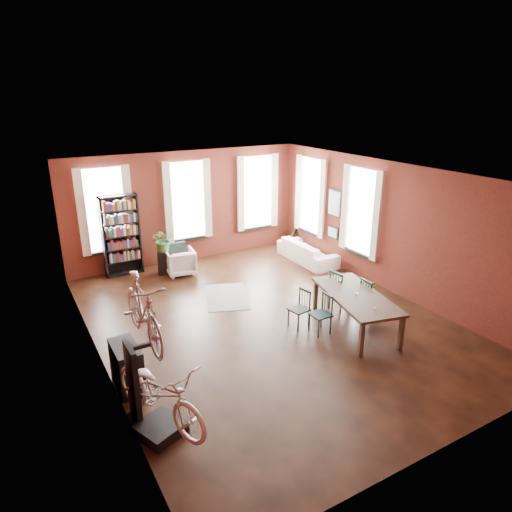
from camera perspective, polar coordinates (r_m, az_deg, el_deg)
room at (r=9.95m, az=0.87°, el=4.71°), size 9.00×9.04×3.22m
dining_table at (r=9.88m, az=12.25°, el=-6.76°), size 1.49×2.42×0.77m
dining_chair_a at (r=9.55m, az=8.06°, el=-7.23°), size 0.39×0.39×0.83m
dining_chair_b at (r=9.73m, az=5.38°, el=-6.62°), size 0.43×0.43×0.82m
dining_chair_c at (r=10.45m, az=14.17°, el=-5.04°), size 0.41×0.41×0.88m
dining_chair_d at (r=10.59m, az=10.55°, el=-4.21°), size 0.50×0.50×0.95m
bookshelf at (r=12.77m, az=-16.52°, el=2.48°), size 1.00×0.32×2.20m
white_armchair at (r=12.62m, az=-9.46°, el=-0.59°), size 0.83×0.79×0.77m
cream_sofa at (r=13.47m, az=6.46°, el=0.98°), size 0.61×2.08×0.81m
striped_rug at (r=11.24m, az=-3.69°, el=-5.08°), size 1.48×1.82×0.01m
bike_trainer at (r=7.28m, az=-11.89°, el=-20.35°), size 0.78×0.78×0.18m
bike_wall_rack at (r=7.24m, az=-15.12°, el=-15.26°), size 0.16×0.60×1.30m
console_table at (r=8.14m, az=-15.85°, el=-13.18°), size 0.40×0.80×0.80m
plant_stand at (r=12.78m, az=-11.47°, el=-0.77°), size 0.40×0.40×0.64m
plant_by_sofa at (r=14.89m, az=4.50°, el=1.81°), size 0.40×0.64×0.27m
plant_small at (r=11.55m, az=14.30°, el=-4.60°), size 0.37×0.47×0.15m
bicycle_floor at (r=6.69m, az=-12.26°, el=-13.18°), size 0.98×1.18×1.93m
bicycle_hung at (r=6.58m, az=-14.17°, el=-4.11°), size 0.47×1.00×1.66m
plant_on_stand at (r=12.57m, az=-11.49°, el=1.70°), size 0.62×0.68×0.53m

